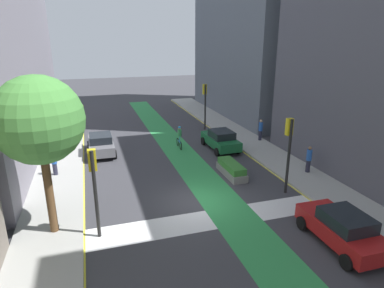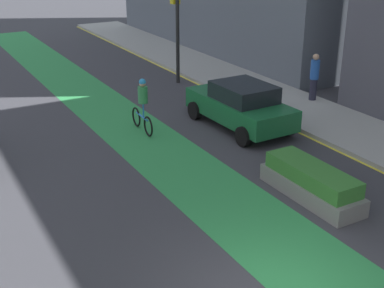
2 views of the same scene
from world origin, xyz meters
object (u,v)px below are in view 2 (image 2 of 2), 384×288
(traffic_signal_far_right, at_px, (176,12))
(car_green_right_far, at_px, (241,105))
(median_planter, at_px, (311,183))
(cyclist_in_lane, at_px, (142,104))
(pedestrian_sidewalk_right_a, at_px, (314,76))

(traffic_signal_far_right, bearing_deg, car_green_right_far, -97.60)
(traffic_signal_far_right, bearing_deg, median_planter, -100.75)
(car_green_right_far, height_order, cyclist_in_lane, cyclist_in_lane)
(car_green_right_far, relative_size, cyclist_in_lane, 2.29)
(pedestrian_sidewalk_right_a, relative_size, median_planter, 0.61)
(traffic_signal_far_right, xyz_separation_m, median_planter, (-2.14, -11.25, -2.64))
(car_green_right_far, height_order, median_planter, car_green_right_far)
(cyclist_in_lane, distance_m, median_planter, 6.58)
(car_green_right_far, bearing_deg, traffic_signal_far_right, 82.40)
(traffic_signal_far_right, height_order, cyclist_in_lane, traffic_signal_far_right)
(pedestrian_sidewalk_right_a, bearing_deg, traffic_signal_far_right, 120.50)
(cyclist_in_lane, bearing_deg, traffic_signal_far_right, 51.69)
(traffic_signal_far_right, xyz_separation_m, car_green_right_far, (-0.82, -6.17, -2.24))
(traffic_signal_far_right, bearing_deg, cyclist_in_lane, -128.31)
(traffic_signal_far_right, relative_size, pedestrian_sidewalk_right_a, 2.41)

